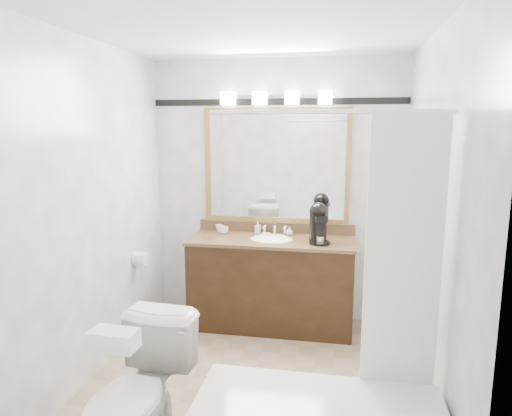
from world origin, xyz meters
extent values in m
cube|color=gray|center=(0.00, 0.00, -0.01)|extent=(2.40, 2.60, 0.01)
cube|color=white|center=(0.00, 0.00, 2.50)|extent=(2.40, 2.60, 0.01)
cube|color=white|center=(0.00, 1.30, 1.25)|extent=(2.40, 0.01, 2.50)
cube|color=white|center=(0.00, -1.30, 1.25)|extent=(2.40, 0.01, 2.50)
cube|color=white|center=(-1.20, 0.00, 1.25)|extent=(0.01, 2.60, 2.50)
cube|color=white|center=(1.20, 0.00, 1.25)|extent=(0.01, 2.60, 2.50)
cube|color=black|center=(0.00, 1.01, 0.41)|extent=(1.50, 0.55, 0.82)
cube|color=olive|center=(0.00, 1.01, 0.83)|extent=(1.53, 0.58, 0.03)
cube|color=olive|center=(0.00, 1.29, 0.90)|extent=(1.53, 0.03, 0.10)
ellipsoid|color=white|center=(0.00, 1.01, 0.82)|extent=(0.44, 0.34, 0.14)
cube|color=olive|center=(0.00, 1.28, 2.02)|extent=(1.40, 0.04, 0.05)
cube|color=olive|center=(0.00, 1.28, 0.97)|extent=(1.40, 0.04, 0.05)
cube|color=olive|center=(-0.68, 1.28, 1.50)|extent=(0.05, 0.04, 1.00)
cube|color=olive|center=(0.68, 1.28, 1.50)|extent=(0.05, 0.04, 1.00)
cube|color=white|center=(0.00, 1.29, 1.50)|extent=(1.30, 0.01, 1.00)
cube|color=silver|center=(0.00, 1.27, 2.15)|extent=(0.90, 0.05, 0.03)
cube|color=white|center=(-0.45, 1.22, 2.13)|extent=(0.12, 0.12, 0.12)
cube|color=white|center=(-0.15, 1.22, 2.13)|extent=(0.12, 0.12, 0.12)
cube|color=white|center=(0.15, 1.22, 2.13)|extent=(0.12, 0.12, 0.12)
cube|color=white|center=(0.45, 1.22, 2.13)|extent=(0.12, 0.12, 0.12)
cube|color=black|center=(0.00, 1.29, 2.10)|extent=(2.40, 0.01, 0.06)
cylinder|color=silver|center=(0.53, -0.54, 1.95)|extent=(1.30, 0.02, 0.02)
cube|color=white|center=(0.95, -0.55, 1.18)|extent=(0.40, 0.04, 1.55)
cylinder|color=white|center=(-1.14, 0.66, 0.70)|extent=(0.11, 0.12, 0.12)
imported|color=white|center=(-0.46, -0.92, 0.40)|extent=(0.51, 0.82, 0.80)
cube|color=white|center=(-0.46, -1.12, 0.85)|extent=(0.24, 0.14, 0.09)
cylinder|color=black|center=(0.44, 0.92, 0.86)|extent=(0.19, 0.19, 0.02)
cylinder|color=black|center=(0.42, 0.98, 0.99)|extent=(0.16, 0.16, 0.27)
sphere|color=black|center=(0.42, 0.98, 1.13)|extent=(0.16, 0.16, 0.16)
cube|color=black|center=(0.45, 0.90, 1.08)|extent=(0.13, 0.13, 0.05)
cylinder|color=silver|center=(0.45, 0.90, 0.89)|extent=(0.06, 0.06, 0.06)
imported|color=white|center=(-0.49, 1.14, 0.88)|extent=(0.11, 0.11, 0.07)
imported|color=white|center=(-0.55, 1.22, 0.88)|extent=(0.07, 0.07, 0.07)
imported|color=white|center=(-0.17, 1.22, 0.91)|extent=(0.06, 0.06, 0.11)
imported|color=white|center=(0.15, 1.19, 0.89)|extent=(0.07, 0.07, 0.08)
cube|color=beige|center=(-0.07, 1.13, 0.86)|extent=(0.08, 0.05, 0.02)
camera|label=1|loc=(0.60, -3.03, 1.87)|focal=32.00mm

